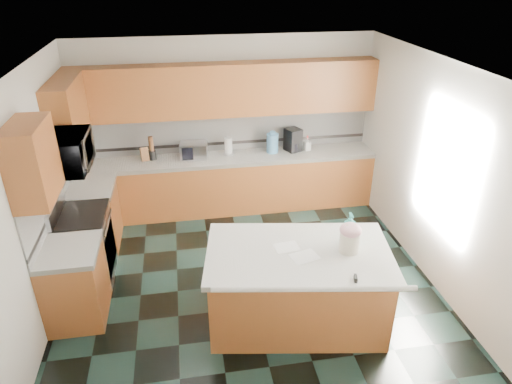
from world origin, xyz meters
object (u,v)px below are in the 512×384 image
object	(u,v)px
island_top	(299,254)
treat_jar	(349,242)
toaster_oven	(194,150)
soap_bottle_island	(349,229)
island_base	(297,288)
knife_block	(145,154)
coffee_maker	(293,140)

from	to	relation	value
island_top	treat_jar	bearing A→B (deg)	1.51
toaster_oven	island_top	bearing A→B (deg)	-63.06
treat_jar	soap_bottle_island	size ratio (longest dim) A/B	0.57
island_base	island_top	size ratio (longest dim) A/B	0.95
treat_jar	knife_block	distance (m)	3.60
coffee_maker	treat_jar	bearing A→B (deg)	-114.65
soap_bottle_island	knife_block	distance (m)	3.54
toaster_oven	island_base	bearing A→B (deg)	-63.06
treat_jar	knife_block	xyz separation A→B (m)	(-2.24, 2.82, -0.01)
island_top	soap_bottle_island	bearing A→B (deg)	13.40
knife_block	coffee_maker	size ratio (longest dim) A/B	0.57
island_top	toaster_oven	world-z (taller)	toaster_oven
island_top	soap_bottle_island	distance (m)	0.60
island_base	soap_bottle_island	distance (m)	0.88
island_base	treat_jar	distance (m)	0.80
treat_jar	soap_bottle_island	bearing A→B (deg)	93.00
island_top	toaster_oven	size ratio (longest dim) A/B	4.78
island_base	knife_block	xyz separation A→B (m)	(-1.72, 2.75, 0.59)
toaster_oven	coffee_maker	bearing A→B (deg)	8.57
treat_jar	knife_block	world-z (taller)	treat_jar
treat_jar	toaster_oven	bearing A→B (deg)	136.29
island_base	knife_block	distance (m)	3.30
island_base	treat_jar	size ratio (longest dim) A/B	8.38
soap_bottle_island	toaster_oven	size ratio (longest dim) A/B	0.94
island_top	soap_bottle_island	world-z (taller)	soap_bottle_island
coffee_maker	soap_bottle_island	bearing A→B (deg)	-114.08
island_base	knife_block	size ratio (longest dim) A/B	9.00
island_top	soap_bottle_island	size ratio (longest dim) A/B	5.07
treat_jar	knife_block	bearing A→B (deg)	146.83
treat_jar	coffee_maker	xyz separation A→B (m)	(0.08, 2.85, 0.07)
coffee_maker	toaster_oven	bearing A→B (deg)	158.12
knife_block	toaster_oven	distance (m)	0.75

